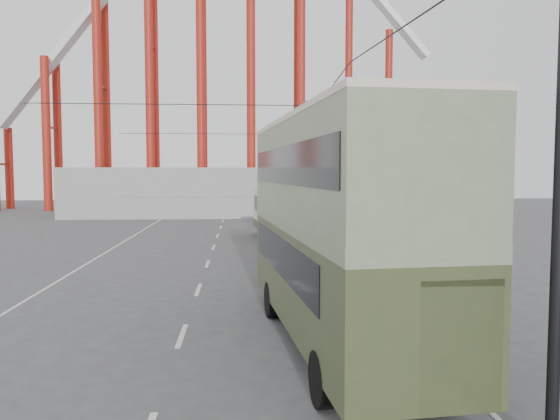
{
  "coord_description": "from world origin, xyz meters",
  "views": [
    {
      "loc": [
        0.66,
        -11.11,
        4.57
      ],
      "look_at": [
        2.29,
        11.33,
        3.0
      ],
      "focal_mm": 35.0,
      "sensor_mm": 36.0,
      "label": 1
    }
  ],
  "objects": [
    {
      "name": "lamp_post_mid",
      "position": [
        5.6,
        18.0,
        4.68
      ],
      "size": [
        3.2,
        0.44,
        9.32
      ],
      "color": "black",
      "rests_on": "ground"
    },
    {
      "name": "single_decker_green",
      "position": [
        3.79,
        12.8,
        1.77
      ],
      "size": [
        3.65,
        11.28,
        3.13
      ],
      "rotation": [
        0.0,
        0.0,
        -0.1
      ],
      "color": "#6A7D5B",
      "rests_on": "ground"
    },
    {
      "name": "lamp_post_far",
      "position": [
        5.6,
        40.0,
        4.68
      ],
      "size": [
        3.2,
        0.44,
        9.32
      ],
      "color": "black",
      "rests_on": "ground"
    },
    {
      "name": "double_decker_bus",
      "position": [
        3.15,
        2.78,
        3.36
      ],
      "size": [
        3.81,
        11.37,
        5.99
      ],
      "rotation": [
        0.0,
        0.0,
        0.09
      ],
      "color": "#374324",
      "rests_on": "ground"
    },
    {
      "name": "fairground_shed",
      "position": [
        -6.0,
        47.0,
        2.5
      ],
      "size": [
        22.0,
        10.0,
        5.0
      ],
      "primitive_type": "cube",
      "color": "gray",
      "rests_on": "ground"
    },
    {
      "name": "lamp_post_distant",
      "position": [
        5.6,
        62.0,
        4.68
      ],
      "size": [
        3.2,
        0.44,
        9.32
      ],
      "color": "black",
      "rests_on": "ground"
    },
    {
      "name": "road_markings",
      "position": [
        -0.86,
        19.7,
        0.01
      ],
      "size": [
        12.52,
        120.0,
        0.01
      ],
      "color": "silver",
      "rests_on": "ground"
    },
    {
      "name": "ground",
      "position": [
        0.0,
        0.0,
        0.0
      ],
      "size": [
        160.0,
        160.0,
        0.0
      ],
      "primitive_type": "plane",
      "color": "#454548",
      "rests_on": "ground"
    },
    {
      "name": "pedestrian",
      "position": [
        3.06,
        12.58,
        0.79
      ],
      "size": [
        0.69,
        0.62,
        1.58
      ],
      "primitive_type": "imported",
      "rotation": [
        0.0,
        0.0,
        3.67
      ],
      "color": "black",
      "rests_on": "ground"
    },
    {
      "name": "roller_coaster",
      "position": [
        -2.49,
        56.89,
        22.92
      ],
      "size": [
        52.95,
        5.0,
        55.48
      ],
      "color": "maroon",
      "rests_on": "ground"
    },
    {
      "name": "single_decker_cream",
      "position": [
        3.71,
        23.77,
        1.93
      ],
      "size": [
        4.29,
        11.3,
        3.43
      ],
      "rotation": [
        0.0,
        0.0,
        0.14
      ],
      "color": "beige",
      "rests_on": "ground"
    }
  ]
}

